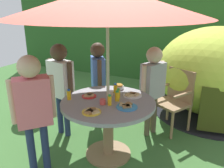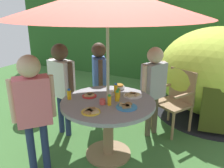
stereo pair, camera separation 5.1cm
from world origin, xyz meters
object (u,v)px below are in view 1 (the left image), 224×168
(cup_near, at_px, (103,102))
(cup_far, at_px, (111,93))
(patio_umbrella, at_px, (107,2))
(wooden_chair, at_px, (175,96))
(plate_front_edge, at_px, (127,106))
(potted_plant, at_px, (34,94))
(child_in_white_shirt, at_px, (61,79))
(child_in_blue_shirt, at_px, (98,73))
(plate_far_right, at_px, (92,111))
(garden_table, at_px, (108,114))
(juice_bottle_center_back, at_px, (118,93))
(child_in_grey_shirt, at_px, (153,81))
(snack_bowl, at_px, (119,86))
(juice_bottle_near_right, at_px, (117,96))
(juice_bottle_far_left, at_px, (69,95))
(juice_bottle_mid_right, at_px, (110,100))
(plate_near_left, at_px, (89,96))
(dome_tent, at_px, (215,72))
(child_in_pink_shirt, at_px, (33,102))
(plate_center_front, at_px, (132,95))
(juice_bottle_mid_left, at_px, (115,88))

(cup_near, height_order, cup_far, cup_far)
(patio_umbrella, distance_m, cup_near, 1.11)
(wooden_chair, distance_m, plate_front_edge, 1.21)
(potted_plant, relative_size, child_in_white_shirt, 0.52)
(child_in_blue_shirt, distance_m, plate_far_right, 1.21)
(garden_table, bearing_deg, juice_bottle_center_back, 67.42)
(garden_table, bearing_deg, cup_far, 104.45)
(patio_umbrella, xyz_separation_m, child_in_grey_shirt, (0.34, 0.75, -1.04))
(plate_far_right, relative_size, cup_far, 3.18)
(wooden_chair, distance_m, cup_far, 1.13)
(plate_far_right, bearing_deg, wooden_chair, 66.11)
(wooden_chair, bearing_deg, snack_bowl, -107.76)
(garden_table, distance_m, juice_bottle_near_right, 0.26)
(child_in_blue_shirt, bearing_deg, plate_front_edge, 8.98)
(snack_bowl, height_order, juice_bottle_far_left, juice_bottle_far_left)
(child_in_white_shirt, relative_size, cup_far, 20.47)
(juice_bottle_center_back, bearing_deg, cup_near, -107.53)
(child_in_grey_shirt, xyz_separation_m, child_in_blue_shirt, (-0.88, -0.01, -0.00))
(juice_bottle_near_right, xyz_separation_m, juice_bottle_mid_right, (-0.03, -0.15, -0.00))
(plate_near_left, height_order, cup_near, cup_near)
(patio_umbrella, relative_size, snack_bowl, 15.61)
(child_in_blue_shirt, bearing_deg, dome_tent, 90.50)
(patio_umbrella, relative_size, dome_tent, 0.93)
(juice_bottle_mid_right, bearing_deg, cup_near, -172.37)
(wooden_chair, height_order, cup_far, wooden_chair)
(child_in_blue_shirt, distance_m, juice_bottle_mid_right, 1.03)
(plate_near_left, bearing_deg, garden_table, -6.14)
(patio_umbrella, height_order, wooden_chair, patio_umbrella)
(plate_far_right, xyz_separation_m, plate_near_left, (-0.26, 0.39, -0.00))
(plate_near_left, distance_m, juice_bottle_center_back, 0.37)
(garden_table, bearing_deg, juice_bottle_mid_right, -54.43)
(garden_table, relative_size, plate_far_right, 5.40)
(plate_far_right, xyz_separation_m, plate_front_edge, (0.29, 0.29, -0.00))
(wooden_chair, relative_size, juice_bottle_far_left, 7.19)
(plate_front_edge, height_order, cup_far, cup_far)
(child_in_pink_shirt, height_order, plate_near_left, child_in_pink_shirt)
(dome_tent, height_order, plate_front_edge, dome_tent)
(child_in_white_shirt, xyz_separation_m, juice_bottle_mid_right, (0.90, -0.27, -0.06))
(potted_plant, height_order, child_in_grey_shirt, child_in_grey_shirt)
(child_in_white_shirt, bearing_deg, cup_near, -7.15)
(child_in_blue_shirt, relative_size, child_in_white_shirt, 0.97)
(child_in_blue_shirt, height_order, child_in_pink_shirt, child_in_pink_shirt)
(garden_table, relative_size, child_in_grey_shirt, 0.87)
(garden_table, distance_m, juice_bottle_center_back, 0.29)
(garden_table, relative_size, child_in_pink_shirt, 0.83)
(child_in_pink_shirt, height_order, cup_near, child_in_pink_shirt)
(child_in_blue_shirt, height_order, juice_bottle_far_left, child_in_blue_shirt)
(child_in_grey_shirt, bearing_deg, plate_center_front, 7.48)
(potted_plant, bearing_deg, child_in_white_shirt, -19.53)
(child_in_white_shirt, bearing_deg, juice_bottle_mid_left, 21.08)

